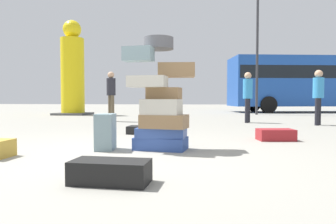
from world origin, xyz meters
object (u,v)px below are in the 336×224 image
at_px(suitcase_black_white_trunk, 110,172).
at_px(person_bearded_onlooker, 111,92).
at_px(suitcase_tower, 161,102).
at_px(suitcase_black_upright_blue, 141,130).
at_px(parked_bus, 313,81).
at_px(suitcase_maroon_behind_tower, 276,135).
at_px(yellow_dummy_statue, 73,73).
at_px(person_passerby_in_red, 318,92).
at_px(lamp_post, 257,26).
at_px(suitcase_slate_left_side, 105,132).
at_px(person_tourist_with_camera, 248,93).

xyz_separation_m(suitcase_black_white_trunk, person_bearded_onlooker, (-2.36, 7.42, 0.90)).
distance_m(suitcase_tower, suitcase_black_upright_blue, 2.25).
bearing_deg(parked_bus, suitcase_black_white_trunk, -123.13).
xyz_separation_m(suitcase_maroon_behind_tower, yellow_dummy_statue, (-7.62, 8.31, 1.90)).
distance_m(suitcase_black_upright_blue, suitcase_black_white_trunk, 3.94).
distance_m(suitcase_tower, suitcase_maroon_behind_tower, 2.38).
height_order(person_passerby_in_red, lamp_post, lamp_post).
bearing_deg(suitcase_slate_left_side, person_tourist_with_camera, 57.97).
xyz_separation_m(person_tourist_with_camera, lamp_post, (1.10, 5.33, 3.30)).
height_order(suitcase_tower, suitcase_maroon_behind_tower, suitcase_tower).
bearing_deg(suitcase_maroon_behind_tower, suitcase_black_upright_blue, 156.27).
xyz_separation_m(suitcase_slate_left_side, person_bearded_onlooker, (-1.72, 5.67, 0.73)).
distance_m(person_passerby_in_red, yellow_dummy_statue, 10.72).
relative_size(person_passerby_in_red, parked_bus, 0.16).
bearing_deg(parked_bus, person_passerby_in_red, -117.11).
relative_size(suitcase_maroon_behind_tower, person_bearded_onlooker, 0.38).
bearing_deg(person_passerby_in_red, suitcase_black_white_trunk, -0.53).
relative_size(suitcase_maroon_behind_tower, person_tourist_with_camera, 0.39).
height_order(suitcase_tower, suitcase_black_white_trunk, suitcase_tower).
bearing_deg(suitcase_black_upright_blue, person_passerby_in_red, 32.91).
height_order(suitcase_black_white_trunk, person_passerby_in_red, person_passerby_in_red).
bearing_deg(suitcase_maroon_behind_tower, person_tourist_with_camera, 81.57).
bearing_deg(lamp_post, person_passerby_in_red, -82.59).
relative_size(suitcase_black_upright_blue, yellow_dummy_statue, 0.13).
height_order(suitcase_tower, person_bearded_onlooker, person_bearded_onlooker).
xyz_separation_m(suitcase_black_upright_blue, person_tourist_with_camera, (2.68, 3.53, 0.87)).
bearing_deg(suitcase_maroon_behind_tower, person_bearded_onlooker, 128.18).
bearing_deg(suitcase_maroon_behind_tower, person_passerby_in_red, 53.68).
relative_size(suitcase_black_upright_blue, parked_bus, 0.06).
relative_size(suitcase_tower, suitcase_maroon_behind_tower, 2.63).
bearing_deg(parked_bus, person_bearded_onlooker, -146.20).
height_order(person_tourist_with_camera, yellow_dummy_statue, yellow_dummy_statue).
bearing_deg(suitcase_black_upright_blue, person_tourist_with_camera, 54.09).
xyz_separation_m(suitcase_tower, suitcase_slate_left_side, (-0.81, -0.12, -0.43)).
distance_m(person_passerby_in_red, lamp_post, 6.94).
relative_size(person_bearded_onlooker, person_tourist_with_camera, 1.04).
relative_size(person_tourist_with_camera, person_passerby_in_red, 1.01).
bearing_deg(person_passerby_in_red, suitcase_black_upright_blue, -28.13).
xyz_separation_m(suitcase_tower, person_tourist_with_camera, (1.95, 5.56, 0.25)).
xyz_separation_m(suitcase_black_upright_blue, person_bearded_onlooker, (-1.79, 3.52, 0.92)).
height_order(suitcase_maroon_behind_tower, lamp_post, lamp_post).
distance_m(suitcase_black_white_trunk, yellow_dummy_statue, 12.87).
xyz_separation_m(suitcase_maroon_behind_tower, person_tourist_with_camera, (0.04, 4.27, 0.85)).
bearing_deg(person_bearded_onlooker, person_passerby_in_red, 43.33).
bearing_deg(suitcase_maroon_behind_tower, lamp_post, 75.34).
xyz_separation_m(person_bearded_onlooker, parked_bus, (9.31, 8.98, 0.83)).
relative_size(person_bearded_onlooker, person_passerby_in_red, 1.05).
relative_size(person_passerby_in_red, lamp_post, 0.24).
relative_size(person_tourist_with_camera, lamp_post, 0.24).
height_order(suitcase_maroon_behind_tower, parked_bus, parked_bus).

